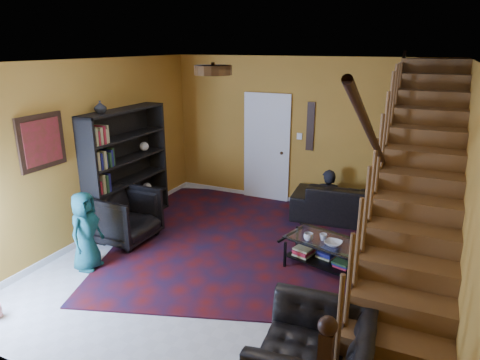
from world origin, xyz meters
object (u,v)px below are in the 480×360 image
object	(u,v)px
armchair_left	(125,216)
coffee_table	(326,251)
sofa	(360,204)
bookshelf	(128,171)

from	to	relation	value
armchair_left	coffee_table	world-z (taller)	armchair_left
sofa	coffee_table	size ratio (longest dim) A/B	1.93
coffee_table	sofa	bearing A→B (deg)	84.78
sofa	armchair_left	xyz separation A→B (m)	(-3.27, -2.29, 0.08)
sofa	coffee_table	world-z (taller)	sofa
armchair_left	coffee_table	distance (m)	3.15
bookshelf	coffee_table	distance (m)	3.54
bookshelf	sofa	distance (m)	4.05
sofa	armchair_left	world-z (taller)	armchair_left
armchair_left	sofa	bearing A→B (deg)	-53.85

